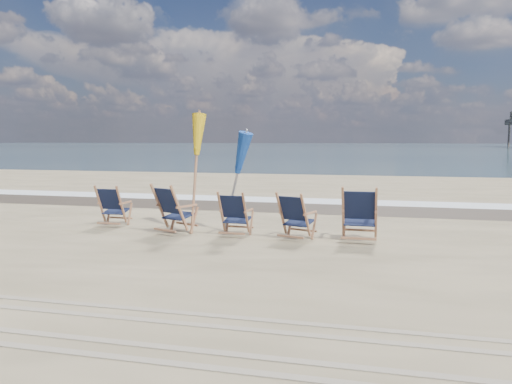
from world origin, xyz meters
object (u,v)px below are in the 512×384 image
beach_chair_3 (306,217)px  umbrella_yellow (195,140)px  beach_chair_0 (121,206)px  beach_chair_1 (179,210)px  umbrella_blue (234,155)px  beach_chair_2 (246,215)px  beach_chair_4 (376,215)px

beach_chair_3 → umbrella_yellow: 2.81m
beach_chair_0 → beach_chair_3: bearing=171.6°
beach_chair_1 → beach_chair_3: bearing=-155.6°
beach_chair_0 → beach_chair_3: beach_chair_3 is taller
umbrella_blue → beach_chair_0: bearing=179.7°
beach_chair_1 → umbrella_blue: size_ratio=0.49×
beach_chair_0 → beach_chair_2: 2.99m
beach_chair_2 → umbrella_yellow: bearing=-12.3°
beach_chair_1 → beach_chair_0: bearing=2.2°
beach_chair_4 → beach_chair_1: bearing=3.1°
beach_chair_0 → umbrella_yellow: size_ratio=0.38×
beach_chair_2 → beach_chair_4: beach_chair_4 is taller
beach_chair_1 → beach_chair_4: 3.81m
beach_chair_2 → umbrella_yellow: 1.89m
beach_chair_2 → beach_chair_4: bearing=-176.0°
umbrella_yellow → umbrella_blue: 0.87m
beach_chair_0 → umbrella_blue: bearing=179.7°
umbrella_blue → beach_chair_3: bearing=-21.0°
beach_chair_3 → beach_chair_4: size_ratio=0.87×
beach_chair_3 → umbrella_yellow: umbrella_yellow is taller
umbrella_blue → beach_chair_1: bearing=-146.7°
beach_chair_4 → umbrella_yellow: (-3.65, 0.31, 1.37)m
umbrella_blue → umbrella_yellow: bearing=-170.3°
umbrella_yellow → umbrella_blue: bearing=9.7°
beach_chair_0 → beach_chair_4: (5.43, -0.46, 0.07)m
beach_chair_1 → umbrella_yellow: (0.16, 0.49, 1.39)m
beach_chair_1 → beach_chair_3: 2.52m
beach_chair_3 → umbrella_blue: umbrella_blue is taller
beach_chair_4 → beach_chair_3: bearing=7.1°
beach_chair_2 → beach_chair_3: (1.20, -0.13, 0.01)m
beach_chair_0 → beach_chair_4: bearing=175.1°
beach_chair_0 → beach_chair_3: (4.15, -0.61, 0.00)m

